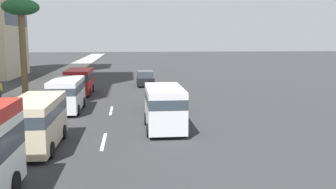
% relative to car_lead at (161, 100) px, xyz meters
% --- Properties ---
extents(ground_plane, '(198.00, 198.00, 0.00)m').
position_rel_car_lead_xyz_m(ground_plane, '(8.89, 3.59, -0.73)').
color(ground_plane, '#2D2D30').
extents(sidewalk_right, '(162.00, 3.91, 0.15)m').
position_rel_car_lead_xyz_m(sidewalk_right, '(8.89, 11.57, -0.65)').
color(sidewalk_right, '#9E9B93').
rests_on(sidewalk_right, ground_plane).
extents(lane_stripe_mid, '(3.20, 0.16, 0.01)m').
position_rel_car_lead_xyz_m(lane_stripe_mid, '(-8.18, 3.59, -0.72)').
color(lane_stripe_mid, silver).
rests_on(lane_stripe_mid, ground_plane).
extents(lane_stripe_far, '(3.20, 0.16, 0.01)m').
position_rel_car_lead_xyz_m(lane_stripe_far, '(-0.08, 3.59, -0.72)').
color(lane_stripe_far, silver).
rests_on(lane_stripe_far, ground_plane).
extents(car_lead, '(4.42, 1.81, 1.53)m').
position_rel_car_lead_xyz_m(car_lead, '(0.00, 0.00, 0.00)').
color(car_lead, black).
rests_on(car_lead, ground_plane).
extents(van_second, '(5.14, 2.07, 2.28)m').
position_rel_car_lead_xyz_m(van_second, '(0.06, 6.65, 0.58)').
color(van_second, silver).
rests_on(van_second, ground_plane).
extents(van_third, '(5.28, 2.10, 2.36)m').
position_rel_car_lead_xyz_m(van_third, '(-8.98, 6.63, 0.63)').
color(van_third, beige).
rests_on(van_third, ground_plane).
extents(van_fifth, '(5.08, 2.23, 2.29)m').
position_rel_car_lead_xyz_m(van_fifth, '(8.15, 6.81, 0.59)').
color(van_fifth, '#A51E1E').
rests_on(van_fifth, ground_plane).
extents(car_sixth, '(4.70, 1.83, 1.58)m').
position_rel_car_lead_xyz_m(car_sixth, '(14.01, 0.56, 0.02)').
color(car_sixth, black).
rests_on(car_sixth, ground_plane).
extents(van_seventh, '(4.68, 2.14, 2.43)m').
position_rel_car_lead_xyz_m(van_seventh, '(-6.03, 0.33, 0.66)').
color(van_seventh, silver).
rests_on(van_seventh, ground_plane).
extents(pedestrian_by_tree, '(0.30, 0.37, 1.60)m').
position_rel_car_lead_xyz_m(pedestrian_by_tree, '(4.39, 12.62, 0.30)').
color(pedestrian_by_tree, '#333338').
rests_on(pedestrian_by_tree, sidewalk_right).
extents(palm_tree, '(3.04, 3.04, 8.21)m').
position_rel_car_lead_xyz_m(palm_tree, '(6.50, 11.21, 6.40)').
color(palm_tree, brown).
rests_on(palm_tree, sidewalk_right).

